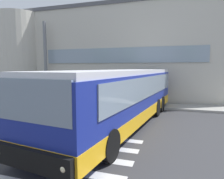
{
  "coord_description": "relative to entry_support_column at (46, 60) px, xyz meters",
  "views": [
    {
      "loc": [
        5.25,
        -9.7,
        2.8
      ],
      "look_at": [
        1.7,
        1.72,
        1.5
      ],
      "focal_mm": 32.05,
      "sensor_mm": 36.0,
      "label": 1
    }
  ],
  "objects": [
    {
      "name": "bay_paint_stripes",
      "position": [
        7.54,
        -9.6,
        -3.46
      ],
      "size": [
        4.4,
        3.96,
        0.01
      ],
      "color": "silver",
      "rests_on": "ground"
    },
    {
      "name": "passenger_near_column",
      "position": [
        0.8,
        -1.11,
        -2.38
      ],
      "size": [
        0.5,
        0.4,
        1.68
      ],
      "color": "#1E2338",
      "rests_on": "boarding_curb"
    },
    {
      "name": "terminal_building",
      "position": [
        4.86,
        6.18,
        0.6
      ],
      "size": [
        21.0,
        13.8,
        8.14
      ],
      "color": "beige",
      "rests_on": "ground"
    },
    {
      "name": "boarding_curb",
      "position": [
        5.54,
        -0.6,
        -3.39
      ],
      "size": [
        23.2,
        2.0,
        0.15
      ],
      "primitive_type": "cube",
      "color": "#9E9B93",
      "rests_on": "ground"
    },
    {
      "name": "entry_support_column",
      "position": [
        0.0,
        0.0,
        0.0
      ],
      "size": [
        0.28,
        0.28,
        6.62
      ],
      "primitive_type": "cylinder",
      "color": "slate",
      "rests_on": "boarding_curb"
    },
    {
      "name": "passenger_by_doorway",
      "position": [
        2.1,
        -0.24,
        -2.38
      ],
      "size": [
        0.44,
        0.44,
        1.68
      ],
      "color": "#1E2338",
      "rests_on": "boarding_curb"
    },
    {
      "name": "ground_plane",
      "position": [
        5.54,
        -5.4,
        -3.47
      ],
      "size": [
        80.0,
        90.0,
        0.02
      ],
      "primitive_type": "cube",
      "color": "#353538",
      "rests_on": "ground"
    },
    {
      "name": "bus_main_foreground",
      "position": [
        8.36,
        -5.7,
        -2.12
      ],
      "size": [
        4.49,
        11.71,
        2.7
      ],
      "color": "navy",
      "rests_on": "ground"
    }
  ]
}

